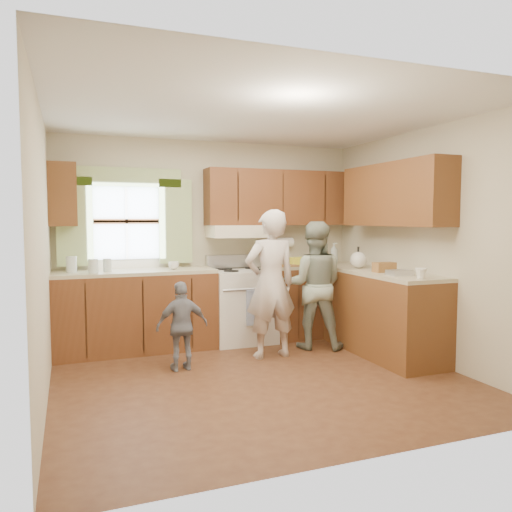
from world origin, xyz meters
name	(u,v)px	position (x,y,z in m)	size (l,w,h in m)	color
room	(261,249)	(0.00, 0.00, 1.25)	(3.80, 3.80, 3.80)	#472516
kitchen_fixtures	(276,277)	(0.61, 1.08, 0.84)	(3.80, 2.25, 2.15)	#41200D
stove	(242,304)	(0.30, 1.44, 0.47)	(0.76, 0.67, 1.07)	silver
woman_left	(271,284)	(0.37, 0.66, 0.82)	(0.60, 0.39, 1.63)	beige
woman_right	(314,285)	(1.00, 0.85, 0.75)	(0.73, 0.57, 1.50)	#284530
child	(182,326)	(-0.65, 0.53, 0.45)	(0.53, 0.22, 0.90)	gray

